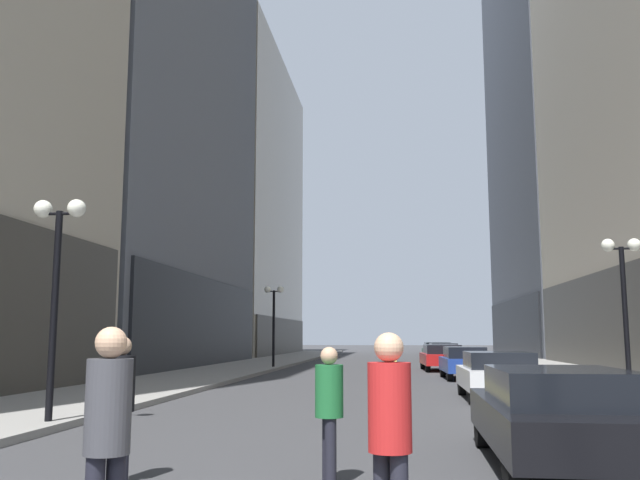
{
  "coord_description": "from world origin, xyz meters",
  "views": [
    {
      "loc": [
        0.23,
        -3.24,
        1.74
      ],
      "look_at": [
        -4.0,
        33.76,
        7.03
      ],
      "focal_mm": 38.18,
      "sensor_mm": 36.0,
      "label": 1
    }
  ],
  "objects_px": {
    "car_black": "(558,414)",
    "car_red": "(442,356)",
    "street_lamp_left_far": "(274,308)",
    "car_blue": "(464,362)",
    "pedestrian_with_orange_bag": "(108,429)",
    "car_silver": "(443,353)",
    "pedestrian_in_red_jacket": "(390,428)",
    "street_lamp_right_mid": "(623,281)",
    "car_white": "(498,374)",
    "pedestrian_in_green_parka": "(329,404)",
    "car_green": "(437,351)",
    "street_lamp_left_near": "(57,258)",
    "pedestrian_in_black_coat": "(120,397)"
  },
  "relations": [
    {
      "from": "car_black",
      "to": "car_red",
      "type": "distance_m",
      "value": 26.22
    },
    {
      "from": "car_red",
      "to": "street_lamp_left_far",
      "type": "height_order",
      "value": "street_lamp_left_far"
    },
    {
      "from": "car_blue",
      "to": "pedestrian_with_orange_bag",
      "type": "relative_size",
      "value": 2.26
    },
    {
      "from": "car_silver",
      "to": "car_black",
      "type": "bearing_deg",
      "value": -91.11
    },
    {
      "from": "pedestrian_in_red_jacket",
      "to": "street_lamp_right_mid",
      "type": "height_order",
      "value": "street_lamp_right_mid"
    },
    {
      "from": "car_white",
      "to": "pedestrian_in_green_parka",
      "type": "xyz_separation_m",
      "value": [
        -3.57,
        -11.34,
        0.22
      ]
    },
    {
      "from": "car_silver",
      "to": "street_lamp_left_far",
      "type": "bearing_deg",
      "value": -141.74
    },
    {
      "from": "car_green",
      "to": "street_lamp_left_far",
      "type": "bearing_deg",
      "value": -123.78
    },
    {
      "from": "car_black",
      "to": "car_white",
      "type": "relative_size",
      "value": 1.13
    },
    {
      "from": "car_blue",
      "to": "car_green",
      "type": "height_order",
      "value": "same"
    },
    {
      "from": "car_red",
      "to": "car_silver",
      "type": "bearing_deg",
      "value": 85.81
    },
    {
      "from": "car_green",
      "to": "pedestrian_in_green_parka",
      "type": "relative_size",
      "value": 2.94
    },
    {
      "from": "car_silver",
      "to": "street_lamp_left_near",
      "type": "relative_size",
      "value": 1.06
    },
    {
      "from": "car_blue",
      "to": "pedestrian_in_red_jacket",
      "type": "distance_m",
      "value": 23.52
    },
    {
      "from": "car_blue",
      "to": "street_lamp_right_mid",
      "type": "relative_size",
      "value": 0.93
    },
    {
      "from": "car_silver",
      "to": "street_lamp_right_mid",
      "type": "bearing_deg",
      "value": -81.94
    },
    {
      "from": "car_blue",
      "to": "street_lamp_right_mid",
      "type": "height_order",
      "value": "street_lamp_right_mid"
    },
    {
      "from": "car_white",
      "to": "street_lamp_left_near",
      "type": "xyz_separation_m",
      "value": [
        -9.36,
        -7.07,
        2.54
      ]
    },
    {
      "from": "pedestrian_with_orange_bag",
      "to": "car_red",
      "type": "bearing_deg",
      "value": 81.98
    },
    {
      "from": "car_red",
      "to": "pedestrian_in_red_jacket",
      "type": "relative_size",
      "value": 2.6
    },
    {
      "from": "car_white",
      "to": "pedestrian_in_green_parka",
      "type": "height_order",
      "value": "pedestrian_in_green_parka"
    },
    {
      "from": "car_red",
      "to": "pedestrian_in_green_parka",
      "type": "bearing_deg",
      "value": -96.29
    },
    {
      "from": "pedestrian_in_green_parka",
      "to": "car_white",
      "type": "bearing_deg",
      "value": 72.54
    },
    {
      "from": "car_white",
      "to": "car_green",
      "type": "relative_size",
      "value": 0.88
    },
    {
      "from": "pedestrian_in_black_coat",
      "to": "street_lamp_left_near",
      "type": "xyz_separation_m",
      "value": [
        -3.28,
        4.51,
        2.24
      ]
    },
    {
      "from": "car_black",
      "to": "car_white",
      "type": "xyz_separation_m",
      "value": [
        0.62,
        10.01,
        -0.0
      ]
    },
    {
      "from": "car_white",
      "to": "car_black",
      "type": "bearing_deg",
      "value": -93.54
    },
    {
      "from": "car_blue",
      "to": "car_red",
      "type": "relative_size",
      "value": 0.89
    },
    {
      "from": "pedestrian_in_black_coat",
      "to": "pedestrian_with_orange_bag",
      "type": "xyz_separation_m",
      "value": [
        1.2,
        -3.09,
        0.05
      ]
    },
    {
      "from": "pedestrian_in_red_jacket",
      "to": "pedestrian_in_green_parka",
      "type": "height_order",
      "value": "pedestrian_in_red_jacket"
    },
    {
      "from": "pedestrian_in_red_jacket",
      "to": "street_lamp_left_far",
      "type": "bearing_deg",
      "value": 102.04
    },
    {
      "from": "car_blue",
      "to": "pedestrian_in_red_jacket",
      "type": "xyz_separation_m",
      "value": [
        -2.74,
        -23.36,
        0.32
      ]
    },
    {
      "from": "car_white",
      "to": "pedestrian_with_orange_bag",
      "type": "relative_size",
      "value": 2.3
    },
    {
      "from": "car_white",
      "to": "street_lamp_left_far",
      "type": "xyz_separation_m",
      "value": [
        -9.36,
        16.51,
        2.54
      ]
    },
    {
      "from": "car_red",
      "to": "street_lamp_right_mid",
      "type": "distance_m",
      "value": 17.03
    },
    {
      "from": "car_blue",
      "to": "pedestrian_in_green_parka",
      "type": "distance_m",
      "value": 20.8
    },
    {
      "from": "car_red",
      "to": "street_lamp_left_near",
      "type": "xyz_separation_m",
      "value": [
        -8.83,
        -23.28,
        2.54
      ]
    },
    {
      "from": "car_black",
      "to": "car_green",
      "type": "xyz_separation_m",
      "value": [
        0.65,
        40.55,
        0.0
      ]
    },
    {
      "from": "pedestrian_in_black_coat",
      "to": "pedestrian_with_orange_bag",
      "type": "distance_m",
      "value": 3.32
    },
    {
      "from": "pedestrian_in_black_coat",
      "to": "pedestrian_in_green_parka",
      "type": "height_order",
      "value": "pedestrian_in_black_coat"
    },
    {
      "from": "car_silver",
      "to": "street_lamp_left_near",
      "type": "height_order",
      "value": "street_lamp_left_near"
    },
    {
      "from": "car_blue",
      "to": "street_lamp_left_near",
      "type": "xyz_separation_m",
      "value": [
        -9.3,
        -16.23,
        2.54
      ]
    },
    {
      "from": "car_black",
      "to": "pedestrian_with_orange_bag",
      "type": "distance_m",
      "value": 6.32
    },
    {
      "from": "car_green",
      "to": "pedestrian_in_red_jacket",
      "type": "relative_size",
      "value": 2.68
    },
    {
      "from": "pedestrian_in_black_coat",
      "to": "pedestrian_with_orange_bag",
      "type": "bearing_deg",
      "value": -68.84
    },
    {
      "from": "car_blue",
      "to": "car_silver",
      "type": "height_order",
      "value": "same"
    },
    {
      "from": "car_green",
      "to": "street_lamp_left_near",
      "type": "height_order",
      "value": "street_lamp_left_near"
    },
    {
      "from": "car_white",
      "to": "street_lamp_right_mid",
      "type": "relative_size",
      "value": 0.94
    },
    {
      "from": "car_silver",
      "to": "pedestrian_in_black_coat",
      "type": "relative_size",
      "value": 2.68
    },
    {
      "from": "car_black",
      "to": "car_silver",
      "type": "xyz_separation_m",
      "value": [
        0.66,
        33.92,
        -0.0
      ]
    }
  ]
}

